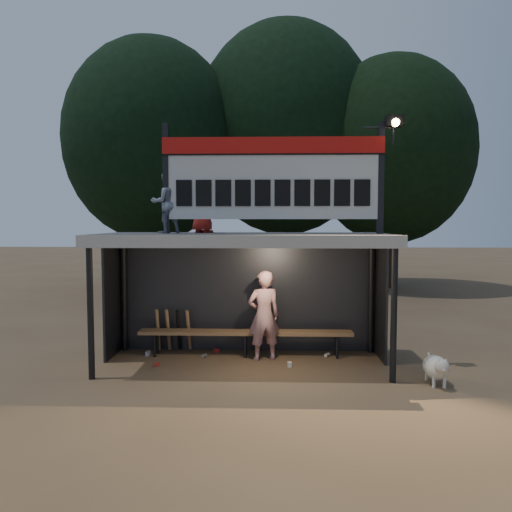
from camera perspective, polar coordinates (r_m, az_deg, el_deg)
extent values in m
plane|color=brown|center=(9.04, -1.38, -12.27)|extent=(80.00, 80.00, 0.00)
imported|color=silver|center=(9.13, 0.91, -6.81)|extent=(0.69, 0.54, 1.64)
imported|color=slate|center=(8.94, -10.27, 5.97)|extent=(0.65, 0.60, 1.06)
imported|color=#A01F18|center=(9.28, -6.07, 5.94)|extent=(0.62, 0.55, 1.06)
cube|color=#38383A|center=(8.69, -1.41, 2.19)|extent=(5.00, 2.00, 0.12)
cube|color=beige|center=(7.67, -1.85, 1.65)|extent=(5.10, 0.06, 0.20)
cylinder|color=black|center=(8.42, -18.40, -6.02)|extent=(0.10, 0.10, 2.20)
cylinder|color=black|center=(8.12, 15.48, -6.32)|extent=(0.10, 0.10, 2.20)
cylinder|color=black|center=(10.10, -14.85, -4.30)|extent=(0.10, 0.10, 2.20)
cylinder|color=black|center=(9.86, 13.03, -4.47)|extent=(0.10, 0.10, 2.20)
cube|color=black|center=(9.79, -1.06, -4.43)|extent=(5.00, 0.04, 2.20)
cube|color=black|center=(9.75, -16.09, -4.61)|extent=(0.04, 1.00, 2.20)
cube|color=black|center=(9.49, 14.09, -4.81)|extent=(0.04, 1.00, 2.20)
cylinder|color=black|center=(9.69, -1.06, 1.73)|extent=(5.00, 0.06, 0.06)
cube|color=black|center=(8.89, -10.24, 8.68)|extent=(0.10, 0.10, 1.90)
cube|color=black|center=(8.89, 14.06, 8.63)|extent=(0.10, 0.10, 1.90)
cube|color=silver|center=(8.70, 1.91, 8.85)|extent=(3.80, 0.08, 1.40)
cube|color=#BA120D|center=(8.71, 1.92, 12.55)|extent=(3.80, 0.04, 0.28)
cube|color=black|center=(8.69, 1.92, 11.57)|extent=(3.80, 0.02, 0.03)
cube|color=black|center=(8.77, -8.22, 7.13)|extent=(0.27, 0.03, 0.45)
cube|color=black|center=(8.71, -6.01, 7.17)|extent=(0.27, 0.03, 0.45)
cube|color=black|center=(8.67, -3.76, 7.20)|extent=(0.27, 0.03, 0.45)
cube|color=black|center=(8.65, -1.50, 7.22)|extent=(0.27, 0.03, 0.45)
cube|color=black|center=(8.63, 0.77, 7.22)|extent=(0.27, 0.03, 0.45)
cube|color=black|center=(8.63, 3.04, 7.22)|extent=(0.27, 0.03, 0.45)
cube|color=black|center=(8.65, 5.31, 7.20)|extent=(0.27, 0.03, 0.45)
cube|color=black|center=(8.67, 7.57, 7.17)|extent=(0.27, 0.03, 0.45)
cube|color=black|center=(8.71, 9.82, 7.14)|extent=(0.27, 0.03, 0.45)
cube|color=black|center=(8.77, 12.04, 7.09)|extent=(0.27, 0.03, 0.45)
cylinder|color=black|center=(8.99, 13.83, 14.04)|extent=(0.50, 0.04, 0.04)
cylinder|color=black|center=(9.02, 15.41, 13.02)|extent=(0.04, 0.04, 0.30)
cube|color=black|center=(9.02, 15.52, 14.63)|extent=(0.30, 0.22, 0.18)
sphere|color=#FFD88C|center=(8.92, 15.65, 14.48)|extent=(0.14, 0.14, 0.14)
cube|color=olive|center=(9.46, -1.19, -8.72)|extent=(4.00, 0.35, 0.06)
cylinder|color=black|center=(9.64, -11.53, -9.94)|extent=(0.05, 0.05, 0.45)
cylinder|color=black|center=(9.87, -11.20, -9.61)|extent=(0.05, 0.05, 0.45)
cylinder|color=black|center=(9.40, -1.23, -10.22)|extent=(0.05, 0.05, 0.45)
cylinder|color=black|center=(9.63, -1.15, -9.87)|extent=(0.05, 0.05, 0.45)
cylinder|color=black|center=(9.46, 9.27, -10.18)|extent=(0.05, 0.05, 0.45)
cylinder|color=black|center=(9.69, 9.09, -9.83)|extent=(0.05, 0.05, 0.45)
cylinder|color=black|center=(19.21, -11.64, 1.94)|extent=(0.50, 0.50, 3.74)
ellipsoid|color=black|center=(19.43, -11.80, 12.77)|extent=(6.46, 6.46, 7.48)
cylinder|color=#301D15|center=(20.18, 3.33, 2.73)|extent=(0.50, 0.50, 4.18)
ellipsoid|color=black|center=(20.50, 3.38, 14.22)|extent=(7.22, 7.22, 8.36)
cylinder|color=black|center=(19.70, 15.12, 1.61)|extent=(0.50, 0.50, 3.52)
ellipsoid|color=black|center=(19.87, 15.30, 11.57)|extent=(6.08, 6.08, 7.04)
ellipsoid|color=silver|center=(8.41, 19.84, -11.86)|extent=(0.36, 0.58, 0.36)
sphere|color=beige|center=(8.13, 20.47, -11.77)|extent=(0.22, 0.22, 0.22)
cone|color=beige|center=(8.04, 20.70, -12.09)|extent=(0.10, 0.10, 0.10)
cone|color=beige|center=(8.07, 20.19, -11.15)|extent=(0.06, 0.06, 0.07)
cone|color=beige|center=(8.10, 20.88, -11.10)|extent=(0.06, 0.06, 0.07)
cylinder|color=beige|center=(8.27, 19.66, -13.42)|extent=(0.05, 0.05, 0.18)
cylinder|color=#EDE5CD|center=(8.32, 20.74, -13.35)|extent=(0.05, 0.05, 0.18)
cylinder|color=beige|center=(8.60, 18.91, -12.73)|extent=(0.05, 0.05, 0.18)
cylinder|color=beige|center=(8.65, 19.95, -12.66)|extent=(0.05, 0.05, 0.18)
cylinder|color=white|center=(8.67, 19.23, -10.89)|extent=(0.04, 0.16, 0.14)
cylinder|color=#997347|center=(9.97, -11.14, -8.26)|extent=(0.06, 0.27, 0.84)
cylinder|color=#9A7247|center=(9.93, -10.00, -8.30)|extent=(0.08, 0.30, 0.83)
cylinder|color=black|center=(9.89, -8.86, -8.34)|extent=(0.07, 0.32, 0.83)
cylinder|color=#A1754B|center=(9.85, -7.70, -8.37)|extent=(0.08, 0.35, 0.82)
cube|color=red|center=(9.84, -4.56, -10.70)|extent=(0.11, 0.12, 0.08)
cylinder|color=#A4A4A9|center=(9.50, -5.93, -11.28)|extent=(0.11, 0.14, 0.07)
cube|color=silver|center=(8.92, 3.86, -12.26)|extent=(0.08, 0.10, 0.08)
cylinder|color=red|center=(9.08, -11.29, -12.06)|extent=(0.07, 0.12, 0.07)
cube|color=#B2B2B7|center=(9.81, -12.26, -10.82)|extent=(0.07, 0.10, 0.08)
cylinder|color=beige|center=(9.61, 8.13, -11.12)|extent=(0.12, 0.14, 0.07)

